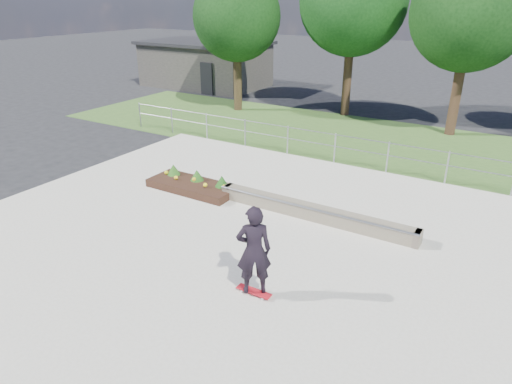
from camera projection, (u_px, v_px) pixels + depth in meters
ground at (218, 251)px, 11.47m from camera, size 120.00×120.00×0.00m
grass_verge at (364, 141)px, 20.08m from camera, size 30.00×8.00×0.02m
concrete_slab at (218, 250)px, 11.46m from camera, size 15.00×15.00×0.06m
fence at (335, 145)px, 17.03m from camera, size 20.06×0.06×1.20m
building at (206, 64)px, 31.65m from camera, size 8.40×5.40×3.00m
tree_far_left at (237, 17)px, 23.54m from camera, size 4.55×4.55×7.15m
tree_mid_left at (353, 1)px, 22.17m from camera, size 5.25×5.25×8.25m
tree_mid_right at (470, 13)px, 18.91m from camera, size 4.90×4.90×7.70m
grind_ledge at (312, 212)px, 12.90m from camera, size 6.00×0.44×0.43m
planter_bed at (193, 184)px, 14.86m from camera, size 3.00×1.20×0.61m
skateboarder at (254, 251)px, 9.28m from camera, size 0.86×0.81×2.07m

